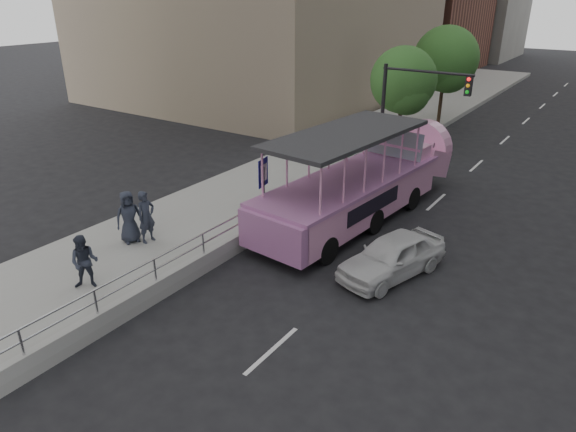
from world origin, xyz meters
name	(u,v)px	position (x,y,z in m)	size (l,w,h in m)	color
ground	(284,302)	(0.00, 0.00, 0.00)	(160.00, 160.00, 0.00)	black
sidewalk	(304,170)	(-5.75, 10.00, 0.15)	(5.50, 80.00, 0.30)	gray
kerb_wall	(244,236)	(-3.12, 2.00, 0.48)	(0.24, 30.00, 0.36)	#9A9B96
guardrail	(243,218)	(-3.12, 2.00, 1.14)	(0.07, 22.00, 0.71)	#B6B7BB
duck_boat	(365,182)	(-0.99, 7.05, 1.37)	(3.68, 11.33, 3.70)	black
car	(392,256)	(1.91, 3.21, 0.67)	(1.58, 3.93, 1.34)	silver
pedestrian_near	(146,217)	(-5.81, 0.09, 1.23)	(0.68, 0.44, 1.85)	#272B39
pedestrian_mid	(85,262)	(-4.97, -2.98, 1.13)	(0.81, 0.63, 1.66)	#272B39
pedestrian_far	(129,217)	(-6.30, -0.26, 1.23)	(0.91, 0.59, 1.85)	#272B39
parking_sign	(264,190)	(-2.96, 3.00, 1.88)	(0.14, 0.68, 3.05)	black
traffic_signal	(407,103)	(-1.70, 12.50, 3.50)	(4.20, 0.32, 5.20)	black
street_tree_near	(404,83)	(-3.30, 15.93, 3.82)	(3.52, 3.52, 5.72)	#312016
street_tree_far	(447,62)	(-3.10, 21.93, 4.31)	(3.97, 3.97, 6.45)	#312016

